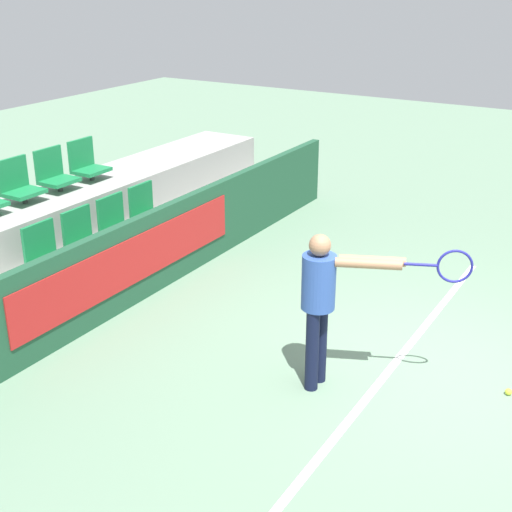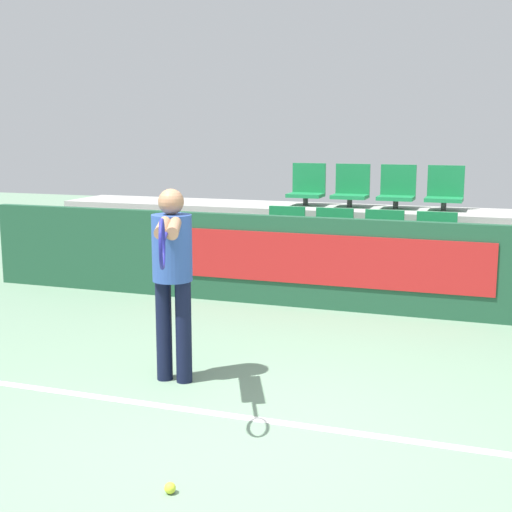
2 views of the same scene
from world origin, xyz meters
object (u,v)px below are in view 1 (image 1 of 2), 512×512
object	(u,v)px
stadium_chair_2	(117,221)
stadium_chair_6	(55,173)
stadium_chair_5	(19,184)
stadium_chair_3	(147,208)
stadium_chair_7	(87,163)
tennis_player	(326,295)
stadium_chair_1	(83,236)
tennis_ball	(508,392)
stadium_chair_0	(46,252)

from	to	relation	value
stadium_chair_2	stadium_chair_6	world-z (taller)	stadium_chair_6
stadium_chair_5	stadium_chair_3	bearing A→B (deg)	-40.27
stadium_chair_7	tennis_player	world-z (taller)	tennis_player
stadium_chair_1	stadium_chair_5	xyz separation A→B (m)	(0.00, 1.05, 0.50)
stadium_chair_6	stadium_chair_7	bearing A→B (deg)	0.00
stadium_chair_3	tennis_ball	xyz separation A→B (m)	(-0.95, -5.15, -0.71)
stadium_chair_1	stadium_chair_5	size ratio (longest dim) A/B	1.00
stadium_chair_7	tennis_ball	size ratio (longest dim) A/B	8.71
stadium_chair_0	tennis_ball	bearing A→B (deg)	-79.99
stadium_chair_6	stadium_chair_2	bearing A→B (deg)	-90.00
stadium_chair_3	stadium_chair_7	distance (m)	1.16
stadium_chair_3	stadium_chair_0	bearing A→B (deg)	180.00
stadium_chair_1	stadium_chair_2	distance (m)	0.62
stadium_chair_5	tennis_player	world-z (taller)	tennis_player
stadium_chair_6	stadium_chair_1	bearing A→B (deg)	-120.55
stadium_chair_3	stadium_chair_5	distance (m)	1.70
stadium_chair_6	tennis_player	bearing A→B (deg)	-103.29
stadium_chair_0	stadium_chair_1	size ratio (longest dim) A/B	1.00
stadium_chair_7	stadium_chair_3	bearing A→B (deg)	-90.00
tennis_ball	tennis_player	bearing A→B (deg)	115.05
stadium_chair_0	tennis_ball	size ratio (longest dim) A/B	8.71
stadium_chair_7	stadium_chair_0	bearing A→B (deg)	-150.54
stadium_chair_2	tennis_ball	world-z (taller)	stadium_chair_2
stadium_chair_1	stadium_chair_5	distance (m)	1.16
stadium_chair_6	stadium_chair_7	xyz separation A→B (m)	(0.62, 0.00, 0.00)
tennis_player	tennis_ball	xyz separation A→B (m)	(0.76, -1.62, -0.94)
stadium_chair_7	stadium_chair_5	bearing A→B (deg)	180.00
stadium_chair_6	stadium_chair_3	bearing A→B (deg)	-59.45
tennis_ball	stadium_chair_1	bearing A→B (deg)	93.23
stadium_chair_0	stadium_chair_3	world-z (taller)	same
stadium_chair_3	stadium_chair_6	xyz separation A→B (m)	(-0.62, 1.05, 0.50)
stadium_chair_6	tennis_player	size ratio (longest dim) A/B	0.36
stadium_chair_3	stadium_chair_1	bearing A→B (deg)	180.00
stadium_chair_2	stadium_chair_5	xyz separation A→B (m)	(-0.62, 1.05, 0.50)
tennis_player	stadium_chair_2	bearing A→B (deg)	49.66
tennis_ball	stadium_chair_6	bearing A→B (deg)	86.97
stadium_chair_1	stadium_chair_7	world-z (taller)	stadium_chair_7
stadium_chair_1	stadium_chair_3	bearing A→B (deg)	0.00
stadium_chair_0	stadium_chair_3	distance (m)	1.86
stadium_chair_2	stadium_chair_3	distance (m)	0.62
stadium_chair_2	stadium_chair_3	world-z (taller)	same
stadium_chair_0	stadium_chair_5	xyz separation A→B (m)	(0.62, 1.05, 0.50)
stadium_chair_0	stadium_chair_5	size ratio (longest dim) A/B	1.00
stadium_chair_3	stadium_chair_7	world-z (taller)	stadium_chair_7
stadium_chair_2	tennis_ball	bearing A→B (deg)	-93.64
stadium_chair_2	stadium_chair_7	size ratio (longest dim) A/B	1.00
stadium_chair_3	tennis_player	distance (m)	3.93
stadium_chair_1	tennis_ball	size ratio (longest dim) A/B	8.71
stadium_chair_0	stadium_chair_2	world-z (taller)	same
stadium_chair_2	tennis_player	world-z (taller)	tennis_player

